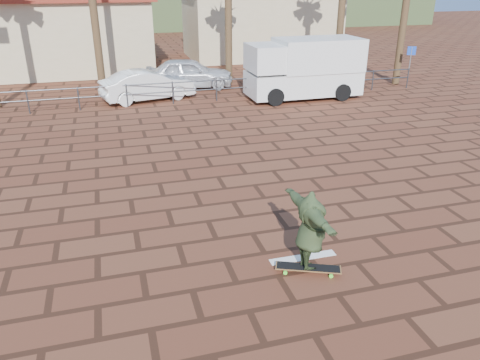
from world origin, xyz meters
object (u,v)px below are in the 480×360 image
(campervan, at_px, (305,67))
(car_white, at_px, (148,85))
(longboard, at_px, (308,268))
(car_silver, at_px, (189,73))
(skateboarder, at_px, (311,230))

(campervan, distance_m, car_white, 7.26)
(longboard, distance_m, car_silver, 16.81)
(campervan, relative_size, car_silver, 1.18)
(campervan, xyz_separation_m, car_silver, (-4.77, 3.57, -0.67))
(longboard, height_order, campervan, campervan)
(skateboarder, xyz_separation_m, car_silver, (0.71, 16.78, -0.18))
(longboard, distance_m, skateboarder, 0.83)
(longboard, relative_size, car_white, 0.30)
(skateboarder, distance_m, car_silver, 16.79)
(campervan, bearing_deg, longboard, -112.83)
(car_silver, bearing_deg, car_white, 141.50)
(longboard, distance_m, car_white, 14.81)
(car_white, bearing_deg, skateboarder, 172.34)
(skateboarder, relative_size, car_silver, 0.45)
(campervan, bearing_deg, car_silver, 142.83)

